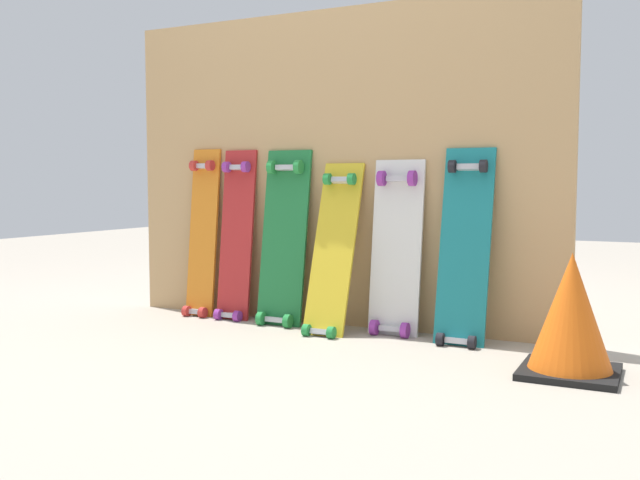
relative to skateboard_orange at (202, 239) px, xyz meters
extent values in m
plane|color=#A89E8E|center=(0.71, 0.01, -0.40)|extent=(12.00, 12.00, 0.00)
cube|color=tan|center=(0.71, 0.08, 0.36)|extent=(2.24, 0.04, 1.52)
cube|color=orange|center=(0.00, 0.01, 0.00)|extent=(0.16, 0.12, 0.93)
cube|color=#B7B7BF|center=(0.00, -0.06, -0.37)|extent=(0.07, 0.04, 0.03)
cube|color=#B7B7BF|center=(0.00, 0.02, 0.38)|extent=(0.07, 0.04, 0.03)
cylinder|color=red|center=(-0.05, -0.08, -0.37)|extent=(0.03, 0.05, 0.05)
cylinder|color=red|center=(0.05, -0.08, -0.37)|extent=(0.03, 0.05, 0.05)
cylinder|color=red|center=(-0.05, 0.01, 0.38)|extent=(0.03, 0.05, 0.05)
cylinder|color=red|center=(0.05, 0.01, 0.38)|extent=(0.03, 0.05, 0.05)
cube|color=#B22626|center=(0.21, 0.00, -0.01)|extent=(0.18, 0.12, 0.92)
cube|color=#B7B7BF|center=(0.21, -0.07, -0.37)|extent=(0.08, 0.04, 0.03)
cube|color=#B7B7BF|center=(0.21, 0.02, 0.37)|extent=(0.08, 0.04, 0.03)
cylinder|color=purple|center=(0.15, -0.08, -0.37)|extent=(0.03, 0.05, 0.05)
cylinder|color=purple|center=(0.27, -0.08, -0.37)|extent=(0.03, 0.05, 0.05)
cylinder|color=purple|center=(0.15, 0.00, 0.37)|extent=(0.03, 0.05, 0.05)
cylinder|color=purple|center=(0.27, 0.00, 0.37)|extent=(0.03, 0.05, 0.05)
cube|color=#1E7238|center=(0.49, -0.01, -0.01)|extent=(0.24, 0.15, 0.91)
cube|color=#B7B7BF|center=(0.49, -0.09, -0.37)|extent=(0.11, 0.04, 0.03)
cube|color=#B7B7BF|center=(0.49, 0.02, 0.36)|extent=(0.11, 0.04, 0.03)
cylinder|color=#268C3F|center=(0.42, -0.11, -0.37)|extent=(0.03, 0.07, 0.07)
cylinder|color=#268C3F|center=(0.57, -0.11, -0.37)|extent=(0.03, 0.07, 0.07)
cylinder|color=#268C3F|center=(0.42, 0.00, 0.37)|extent=(0.03, 0.07, 0.07)
cylinder|color=#268C3F|center=(0.57, 0.00, 0.37)|extent=(0.03, 0.07, 0.07)
cube|color=gold|center=(0.79, -0.08, -0.05)|extent=(0.20, 0.29, 0.86)
cube|color=#B7B7BF|center=(0.79, -0.21, -0.38)|extent=(0.09, 0.04, 0.03)
cube|color=#B7B7BF|center=(0.79, 0.01, 0.30)|extent=(0.09, 0.04, 0.03)
cylinder|color=#268C3F|center=(0.73, -0.23, -0.37)|extent=(0.03, 0.05, 0.05)
cylinder|color=#268C3F|center=(0.85, -0.23, -0.37)|extent=(0.03, 0.05, 0.05)
cylinder|color=#268C3F|center=(0.73, -0.01, 0.31)|extent=(0.03, 0.05, 0.05)
cylinder|color=#268C3F|center=(0.85, -0.01, 0.31)|extent=(0.03, 0.05, 0.05)
cube|color=silver|center=(1.07, 0.01, -0.03)|extent=(0.24, 0.12, 0.86)
cube|color=#B7B7BF|center=(1.07, -0.06, -0.37)|extent=(0.11, 0.04, 0.03)
cube|color=#B7B7BF|center=(1.07, 0.02, 0.31)|extent=(0.11, 0.04, 0.03)
cylinder|color=purple|center=(1.00, -0.08, -0.36)|extent=(0.03, 0.07, 0.07)
cylinder|color=purple|center=(1.14, -0.08, -0.36)|extent=(0.03, 0.07, 0.07)
cylinder|color=purple|center=(1.00, 0.00, 0.31)|extent=(0.03, 0.07, 0.07)
cylinder|color=purple|center=(1.14, 0.00, 0.31)|extent=(0.03, 0.07, 0.07)
cube|color=#197A7F|center=(1.39, -0.04, -0.01)|extent=(0.22, 0.20, 0.91)
cube|color=#B7B7BF|center=(1.39, -0.13, -0.38)|extent=(0.10, 0.04, 0.03)
cube|color=#B7B7BF|center=(1.39, 0.01, 0.36)|extent=(0.10, 0.04, 0.03)
cylinder|color=black|center=(1.33, -0.15, -0.37)|extent=(0.03, 0.06, 0.06)
cylinder|color=black|center=(1.46, -0.15, -0.37)|extent=(0.03, 0.06, 0.06)
cylinder|color=black|center=(1.33, 0.00, 0.36)|extent=(0.03, 0.06, 0.06)
cylinder|color=black|center=(1.46, 0.00, 0.36)|extent=(0.03, 0.06, 0.06)
cube|color=black|center=(1.87, -0.40, -0.39)|extent=(0.34, 0.34, 0.02)
cone|color=orange|center=(1.87, -0.40, -0.17)|extent=(0.29, 0.29, 0.42)
camera|label=1|loc=(2.16, -3.02, 0.28)|focal=39.52mm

